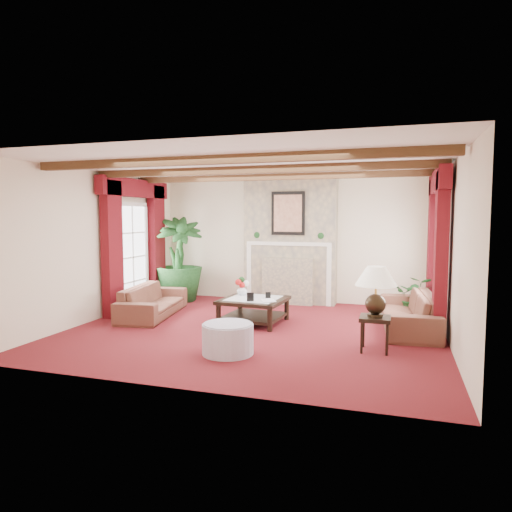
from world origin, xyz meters
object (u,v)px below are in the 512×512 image
(potted_palm, at_px, (179,277))
(coffee_table, at_px, (254,311))
(sofa_left, at_px, (153,296))
(side_table, at_px, (375,334))
(ottoman, at_px, (228,339))
(sofa_right, at_px, (409,305))

(potted_palm, bearing_deg, coffee_table, -34.47)
(sofa_left, relative_size, side_table, 4.13)
(coffee_table, bearing_deg, ottoman, -79.60)
(potted_palm, bearing_deg, ottoman, -54.00)
(sofa_left, bearing_deg, potted_palm, -0.80)
(side_table, distance_m, ottoman, 2.06)
(coffee_table, relative_size, side_table, 2.17)
(sofa_right, bearing_deg, ottoman, -52.63)
(sofa_left, bearing_deg, coffee_table, -99.51)
(side_table, bearing_deg, sofa_right, 71.68)
(potted_palm, height_order, side_table, potted_palm)
(sofa_right, xyz_separation_m, potted_palm, (-4.86, 1.21, 0.12))
(sofa_left, xyz_separation_m, coffee_table, (2.01, -0.00, -0.17))
(side_table, xyz_separation_m, ottoman, (-1.92, -0.73, -0.04))
(ottoman, bearing_deg, potted_palm, 126.00)
(sofa_left, bearing_deg, ottoman, -139.13)
(sofa_left, height_order, coffee_table, sofa_left)
(sofa_right, height_order, ottoman, sofa_right)
(sofa_right, relative_size, side_table, 4.33)
(sofa_left, relative_size, potted_palm, 0.96)
(sofa_left, relative_size, sofa_right, 0.96)
(sofa_left, distance_m, sofa_right, 4.63)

